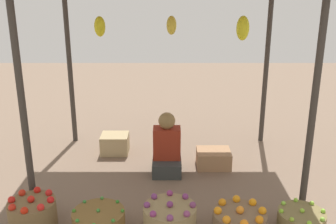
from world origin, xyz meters
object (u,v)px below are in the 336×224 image
Objects in this scene: basket_limes at (301,222)px; basket_red_tomatoes at (33,213)px; wooden_crate_near_vendor at (213,158)px; wooden_crate_stacked_rear at (115,144)px; basket_oranges at (239,222)px; basket_purple_onions at (170,218)px; vendor_person at (167,150)px; basket_green_chilies at (99,222)px.

basket_red_tomatoes is at bearing 178.07° from basket_limes.
wooden_crate_near_vendor is 1.14× the size of wooden_crate_stacked_rear.
basket_limes is (0.60, 0.02, -0.01)m from basket_oranges.
wooden_crate_near_vendor is (-0.68, 1.44, -0.00)m from basket_limes.
basket_purple_onions is 1.26m from basket_limes.
basket_red_tomatoes is 2.61m from basket_limes.
basket_green_chilies is at bearing -116.64° from vendor_person.
basket_red_tomatoes is at bearing -137.43° from vendor_person.
basket_oranges is 1.46m from wooden_crate_near_vendor.
basket_green_chilies is 0.98× the size of basket_purple_onions.
wooden_crate_stacked_rear is at bearing 137.22° from basket_limes.
basket_green_chilies is at bearing -179.91° from basket_limes.
basket_red_tomatoes is 1.35m from basket_purple_onions.
vendor_person is 0.65m from wooden_crate_near_vendor.
wooden_crate_near_vendor is at bearing 35.09° from basket_red_tomatoes.
basket_green_chilies is (0.66, -0.09, -0.03)m from basket_red_tomatoes.
basket_red_tomatoes is at bearing -107.93° from wooden_crate_stacked_rear.
basket_oranges is 1.35× the size of wooden_crate_stacked_rear.
basket_purple_onions is at bearing 179.36° from basket_limes.
basket_oranges is (0.67, -0.03, -0.02)m from basket_purple_onions.
basket_green_chilies is 1.12× the size of basket_limes.
basket_oranges is at bearing -178.17° from basket_limes.
basket_red_tomatoes is 1.88m from wooden_crate_stacked_rear.
wooden_crate_near_vendor is (0.58, 1.42, -0.03)m from basket_purple_onions.
vendor_person is 1.68× the size of basket_red_tomatoes.
basket_red_tomatoes reaches higher than basket_limes.
basket_red_tomatoes is at bearing 172.20° from basket_green_chilies.
basket_oranges is 1.14× the size of basket_limes.
basket_oranges is (0.70, -1.31, -0.18)m from vendor_person.
basket_oranges is (2.01, -0.11, -0.03)m from basket_red_tomatoes.
basket_green_chilies is at bearing -131.16° from wooden_crate_near_vendor.
basket_oranges reaches higher than basket_green_chilies.
wooden_crate_stacked_rear is at bearing 92.54° from basket_green_chilies.
basket_purple_onions reaches higher than basket_limes.
basket_red_tomatoes is (-1.31, -1.21, -0.15)m from vendor_person.
basket_oranges is at bearing -3.04° from basket_red_tomatoes.
basket_limes is at bearing 0.09° from basket_green_chilies.
basket_green_chilies is 1.94m from basket_limes.
basket_purple_onions is 1.35× the size of wooden_crate_stacked_rear.
basket_limes is (1.29, -1.29, -0.19)m from vendor_person.
basket_limes is at bearing 1.83° from basket_oranges.
basket_oranges reaches higher than wooden_crate_stacked_rear.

